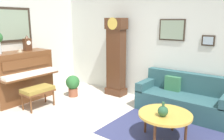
{
  "coord_description": "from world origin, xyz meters",
  "views": [
    {
      "loc": [
        2.76,
        -2.55,
        1.96
      ],
      "look_at": [
        -0.21,
        1.36,
        0.86
      ],
      "focal_mm": 35.65,
      "sensor_mm": 36.0,
      "label": 1
    }
  ],
  "objects_px": {
    "couch": "(183,99)",
    "mantel_clock": "(27,44)",
    "piano": "(22,76)",
    "grandfather_clock": "(116,59)",
    "potted_plant": "(73,84)",
    "green_jug": "(163,111)",
    "teacup": "(20,51)",
    "coffee_table": "(165,115)",
    "piano_bench": "(38,91)"
  },
  "relations": [
    {
      "from": "piano",
      "to": "teacup",
      "type": "height_order",
      "value": "teacup"
    },
    {
      "from": "teacup",
      "to": "green_jug",
      "type": "xyz_separation_m",
      "value": [
        3.55,
        0.29,
        -0.7
      ]
    },
    {
      "from": "grandfather_clock",
      "to": "green_jug",
      "type": "relative_size",
      "value": 8.46
    },
    {
      "from": "mantel_clock",
      "to": "green_jug",
      "type": "xyz_separation_m",
      "value": [
        3.63,
        0.03,
        -0.85
      ]
    },
    {
      "from": "grandfather_clock",
      "to": "couch",
      "type": "bearing_deg",
      "value": -3.04
    },
    {
      "from": "couch",
      "to": "teacup",
      "type": "bearing_deg",
      "value": -153.46
    },
    {
      "from": "grandfather_clock",
      "to": "coffee_table",
      "type": "xyz_separation_m",
      "value": [
        2.02,
        -1.38,
        -0.54
      ]
    },
    {
      "from": "grandfather_clock",
      "to": "teacup",
      "type": "distance_m",
      "value": 2.36
    },
    {
      "from": "couch",
      "to": "potted_plant",
      "type": "xyz_separation_m",
      "value": [
        -2.68,
        -0.72,
        0.01
      ]
    },
    {
      "from": "mantel_clock",
      "to": "couch",
      "type": "bearing_deg",
      "value": 22.47
    },
    {
      "from": "teacup",
      "to": "green_jug",
      "type": "distance_m",
      "value": 3.63
    },
    {
      "from": "piano",
      "to": "teacup",
      "type": "distance_m",
      "value": 0.63
    },
    {
      "from": "piano",
      "to": "teacup",
      "type": "bearing_deg",
      "value": -21.66
    },
    {
      "from": "potted_plant",
      "to": "piano",
      "type": "bearing_deg",
      "value": -130.0
    },
    {
      "from": "piano",
      "to": "grandfather_clock",
      "type": "relative_size",
      "value": 0.71
    },
    {
      "from": "potted_plant",
      "to": "teacup",
      "type": "bearing_deg",
      "value": -126.04
    },
    {
      "from": "piano",
      "to": "piano_bench",
      "type": "relative_size",
      "value": 2.06
    },
    {
      "from": "coffee_table",
      "to": "teacup",
      "type": "bearing_deg",
      "value": -173.33
    },
    {
      "from": "grandfather_clock",
      "to": "piano",
      "type": "bearing_deg",
      "value": -132.17
    },
    {
      "from": "couch",
      "to": "coffee_table",
      "type": "bearing_deg",
      "value": -83.57
    },
    {
      "from": "coffee_table",
      "to": "mantel_clock",
      "type": "height_order",
      "value": "mantel_clock"
    },
    {
      "from": "piano_bench",
      "to": "piano",
      "type": "bearing_deg",
      "value": 174.48
    },
    {
      "from": "mantel_clock",
      "to": "coffee_table",
      "type": "bearing_deg",
      "value": 2.45
    },
    {
      "from": "potted_plant",
      "to": "grandfather_clock",
      "type": "bearing_deg",
      "value": 45.48
    },
    {
      "from": "teacup",
      "to": "coffee_table",
      "type": "bearing_deg",
      "value": 6.67
    },
    {
      "from": "piano",
      "to": "potted_plant",
      "type": "relative_size",
      "value": 2.57
    },
    {
      "from": "potted_plant",
      "to": "coffee_table",
      "type": "bearing_deg",
      "value": -11.32
    },
    {
      "from": "piano_bench",
      "to": "coffee_table",
      "type": "relative_size",
      "value": 0.8
    },
    {
      "from": "grandfather_clock",
      "to": "green_jug",
      "type": "height_order",
      "value": "grandfather_clock"
    },
    {
      "from": "piano_bench",
      "to": "grandfather_clock",
      "type": "relative_size",
      "value": 0.34
    },
    {
      "from": "couch",
      "to": "green_jug",
      "type": "distance_m",
      "value": 1.43
    },
    {
      "from": "grandfather_clock",
      "to": "green_jug",
      "type": "xyz_separation_m",
      "value": [
        2.04,
        -1.51,
        -0.42
      ]
    },
    {
      "from": "mantel_clock",
      "to": "teacup",
      "type": "distance_m",
      "value": 0.31
    },
    {
      "from": "couch",
      "to": "mantel_clock",
      "type": "distance_m",
      "value": 3.91
    },
    {
      "from": "grandfather_clock",
      "to": "mantel_clock",
      "type": "distance_m",
      "value": 2.25
    },
    {
      "from": "grandfather_clock",
      "to": "potted_plant",
      "type": "bearing_deg",
      "value": -134.52
    },
    {
      "from": "piano_bench",
      "to": "green_jug",
      "type": "distance_m",
      "value": 2.91
    },
    {
      "from": "coffee_table",
      "to": "mantel_clock",
      "type": "xyz_separation_m",
      "value": [
        -3.62,
        -0.15,
        0.97
      ]
    },
    {
      "from": "coffee_table",
      "to": "mantel_clock",
      "type": "distance_m",
      "value": 3.75
    },
    {
      "from": "couch",
      "to": "teacup",
      "type": "height_order",
      "value": "teacup"
    },
    {
      "from": "piano_bench",
      "to": "couch",
      "type": "relative_size",
      "value": 0.37
    },
    {
      "from": "coffee_table",
      "to": "green_jug",
      "type": "relative_size",
      "value": 3.67
    },
    {
      "from": "piano_bench",
      "to": "teacup",
      "type": "relative_size",
      "value": 6.03
    },
    {
      "from": "grandfather_clock",
      "to": "couch",
      "type": "distance_m",
      "value": 1.99
    },
    {
      "from": "coffee_table",
      "to": "potted_plant",
      "type": "distance_m",
      "value": 2.88
    },
    {
      "from": "couch",
      "to": "green_jug",
      "type": "bearing_deg",
      "value": -83.62
    },
    {
      "from": "couch",
      "to": "green_jug",
      "type": "relative_size",
      "value": 7.92
    },
    {
      "from": "green_jug",
      "to": "potted_plant",
      "type": "xyz_separation_m",
      "value": [
        -2.84,
        0.69,
        -0.22
      ]
    },
    {
      "from": "piano",
      "to": "green_jug",
      "type": "relative_size",
      "value": 6.0
    },
    {
      "from": "teacup",
      "to": "green_jug",
      "type": "relative_size",
      "value": 0.48
    }
  ]
}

